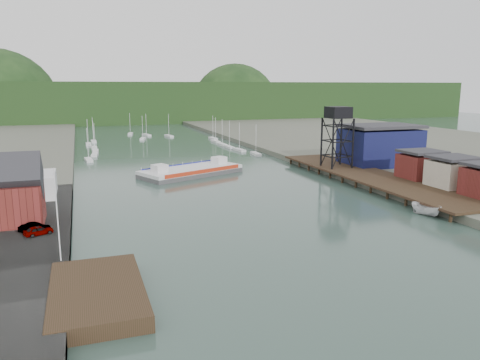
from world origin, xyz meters
TOP-DOWN VIEW (x-y plane):
  - ground at (0.00, 0.00)m, footprint 600.00×600.00m
  - east_land at (92.00, 80.00)m, footprint 120.00×400.00m
  - west_quay at (-40.00, 20.00)m, footprint 16.00×80.00m
  - west_stage at (-29.00, 0.00)m, footprint 10.00×18.00m
  - east_pier at (37.00, 45.00)m, footprint 14.00×70.00m
  - harbor_building at (-42.00, 30.00)m, footprint 12.20×8.20m
  - white_shed at (-44.00, 50.00)m, footprint 18.00×12.00m
  - flagpole at (-33.00, 10.00)m, footprint 0.16×0.16m
  - lift_tower at (35.00, 58.00)m, footprint 6.50×6.50m
  - blue_shed at (50.00, 60.00)m, footprint 20.50×14.50m
  - town_buildings at (46.00, 23.00)m, footprint 9.00×38.00m
  - marina_sailboats at (0.08, 138.46)m, footprint 57.71×92.65m
  - distant_hills at (-3.98, 301.35)m, footprint 500.00×120.00m
  - chain_ferry at (-2.05, 70.19)m, footprint 29.51×21.07m
  - motorboat at (29.71, 16.74)m, footprint 3.79×6.45m
  - car_west_a at (-36.45, 22.19)m, footprint 4.51×3.14m
  - car_west_b at (-37.11, 23.83)m, footprint 4.74×2.77m

SIDE VIEW (x-z plane):
  - ground at x=0.00m, z-range 0.00..0.00m
  - east_land at x=92.00m, z-range -1.60..1.60m
  - marina_sailboats at x=0.08m, z-range -0.10..0.80m
  - west_quay at x=-40.00m, z-range 0.00..1.60m
  - west_stage at x=-29.00m, z-range 0.00..1.80m
  - chain_ferry at x=-2.05m, z-range -0.84..3.11m
  - motorboat at x=29.71m, z-range 0.00..2.34m
  - east_pier at x=37.00m, z-range 0.67..3.12m
  - car_west_a at x=-36.45m, z-range 1.60..3.02m
  - car_west_b at x=-37.11m, z-range 1.60..3.08m
  - white_shed at x=-44.00m, z-range 1.60..6.10m
  - town_buildings at x=46.00m, z-range 1.60..7.60m
  - harbor_building at x=-42.00m, z-range 1.64..10.54m
  - blue_shed at x=50.00m, z-range 1.41..12.71m
  - flagpole at x=-33.00m, z-range 1.60..13.60m
  - distant_hills at x=-3.98m, z-range -29.62..50.38m
  - lift_tower at x=35.00m, z-range 7.65..23.65m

